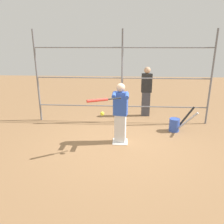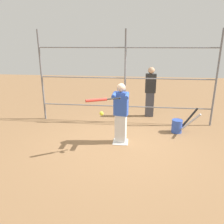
{
  "view_description": "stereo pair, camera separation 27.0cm",
  "coord_description": "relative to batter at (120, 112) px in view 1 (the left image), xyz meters",
  "views": [
    {
      "loc": [
        -0.14,
        5.39,
        2.57
      ],
      "look_at": [
        0.2,
        0.24,
        0.93
      ],
      "focal_mm": 35.0,
      "sensor_mm": 36.0,
      "label": 1
    },
    {
      "loc": [
        -0.4,
        5.36,
        2.57
      ],
      "look_at": [
        0.2,
        0.24,
        0.93
      ],
      "focal_mm": 35.0,
      "sensor_mm": 36.0,
      "label": 2
    }
  ],
  "objects": [
    {
      "name": "batter",
      "position": [
        0.0,
        0.0,
        0.0
      ],
      "size": [
        0.41,
        0.59,
        1.61
      ],
      "color": "silver",
      "rests_on": "ground"
    },
    {
      "name": "bat_bucket",
      "position": [
        -1.65,
        -0.89,
        -0.64
      ],
      "size": [
        0.76,
        0.59,
        0.75
      ],
      "color": "#3351B2",
      "rests_on": "ground"
    },
    {
      "name": "softball_in_flight",
      "position": [
        0.41,
        0.59,
        0.13
      ],
      "size": [
        0.1,
        0.1,
        0.1
      ],
      "color": "yellow"
    },
    {
      "name": "fence_backstop",
      "position": [
        0.0,
        -1.62,
        0.62
      ],
      "size": [
        5.63,
        0.06,
        2.98
      ],
      "color": "slate",
      "rests_on": "ground"
    },
    {
      "name": "home_plate",
      "position": [
        0.0,
        -0.02,
        -0.86
      ],
      "size": [
        0.4,
        0.4,
        0.02
      ],
      "color": "white",
      "rests_on": "ground"
    },
    {
      "name": "ground_plane",
      "position": [
        0.0,
        -0.02,
        -0.87
      ],
      "size": [
        24.0,
        24.0,
        0.0
      ],
      "primitive_type": "plane",
      "color": "olive"
    },
    {
      "name": "bystander_behind_fence",
      "position": [
        -0.86,
        -2.34,
        0.05
      ],
      "size": [
        0.37,
        0.23,
        1.77
      ],
      "color": "#3F3F47",
      "rests_on": "ground"
    },
    {
      "name": "baseball_bat_swinging",
      "position": [
        0.43,
        0.68,
        0.48
      ],
      "size": [
        0.75,
        0.49,
        0.09
      ],
      "color": "black"
    }
  ]
}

